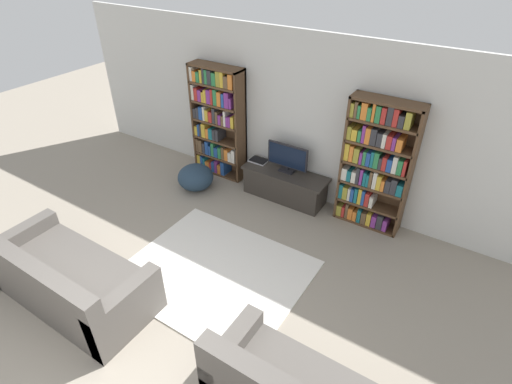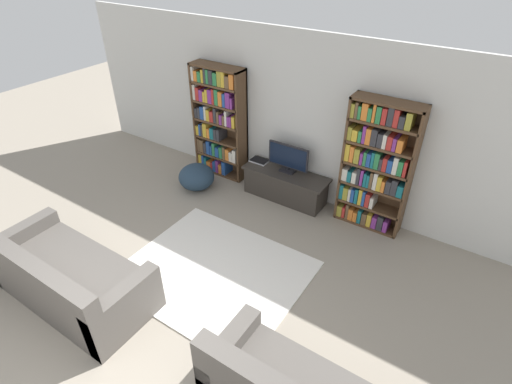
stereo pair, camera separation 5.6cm
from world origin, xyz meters
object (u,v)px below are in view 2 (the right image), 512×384
tv_stand (285,185)px  laptop (259,161)px  beanbag_ottoman (197,177)px  bookshelf_right (375,166)px  couch_left_sectional (69,279)px  television (288,158)px  bookshelf_left (219,120)px

tv_stand → laptop: size_ratio=4.65×
beanbag_ottoman → bookshelf_right: bearing=13.7°
tv_stand → beanbag_ottoman: tv_stand is taller
tv_stand → beanbag_ottoman: 1.52m
beanbag_ottoman → couch_left_sectional: bearing=-83.0°
tv_stand → couch_left_sectional: 3.42m
television → bookshelf_left: bearing=177.6°
tv_stand → beanbag_ottoman: bearing=-158.3°
tv_stand → couch_left_sectional: (-1.08, -3.24, 0.05)m
bookshelf_right → beanbag_ottoman: 2.93m
tv_stand → television: bearing=90.0°
tv_stand → couch_left_sectional: bearing=-108.4°
laptop → beanbag_ottoman: laptop is taller
bookshelf_right → tv_stand: 1.53m
bookshelf_right → television: size_ratio=2.81×
bookshelf_left → tv_stand: 1.59m
bookshelf_right → television: bookshelf_right is taller
bookshelf_left → television: 1.43m
bookshelf_left → bookshelf_right: same height
laptop → beanbag_ottoman: (-0.86, -0.64, -0.28)m
bookshelf_left → television: bookshelf_left is taller
bookshelf_right → couch_left_sectional: 4.19m
bookshelf_left → bookshelf_right: bearing=0.0°
bookshelf_right → couch_left_sectional: bookshelf_right is taller
tv_stand → television: 0.49m
television → couch_left_sectional: (-1.08, -3.29, -0.44)m
bookshelf_left → couch_left_sectional: size_ratio=0.94×
bookshelf_right → couch_left_sectional: size_ratio=0.94×
bookshelf_left → tv_stand: bookshelf_left is taller
tv_stand → bookshelf_right: bearing=4.6°
bookshelf_right → television: bearing=-177.5°
bookshelf_right → beanbag_ottoman: size_ratio=3.22×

